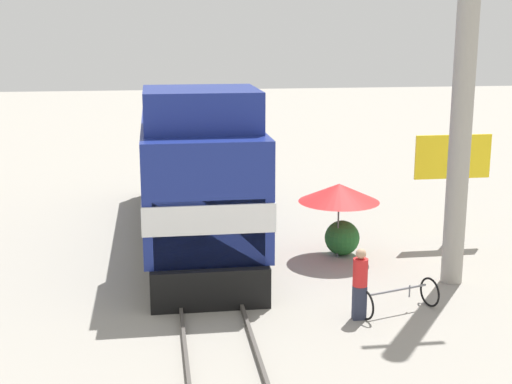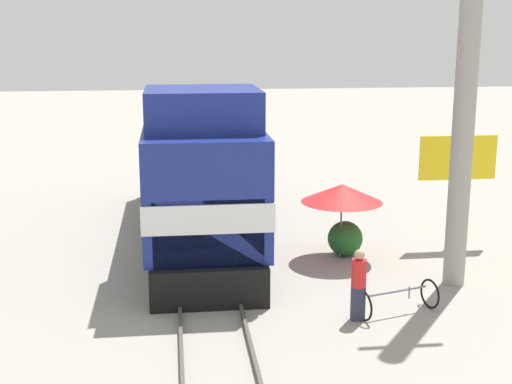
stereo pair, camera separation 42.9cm
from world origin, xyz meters
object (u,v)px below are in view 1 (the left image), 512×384
object	(u,v)px
billboard_sign	(453,162)
bicycle	(398,298)
locomotive	(194,173)
utility_pole	(465,68)
person_bystander	(360,281)
vendor_umbrella	(339,193)

from	to	relation	value
billboard_sign	bicycle	size ratio (longest dim) A/B	1.67
locomotive	utility_pole	xyz separation A→B (m)	(6.42, -4.90, 3.43)
locomotive	utility_pole	bearing A→B (deg)	-37.34
person_bystander	bicycle	size ratio (longest dim) A/B	0.83
person_bystander	utility_pole	bearing A→B (deg)	33.45
utility_pole	bicycle	distance (m)	5.89
locomotive	bicycle	distance (m)	8.18
person_bystander	bicycle	xyz separation A→B (m)	(1.01, 0.24, -0.55)
billboard_sign	person_bystander	distance (m)	7.16
locomotive	billboard_sign	size ratio (longest dim) A/B	3.81
locomotive	person_bystander	world-z (taller)	locomotive
vendor_umbrella	person_bystander	size ratio (longest dim) A/B	1.38
locomotive	vendor_umbrella	bearing A→B (deg)	-32.28
locomotive	billboard_sign	world-z (taller)	locomotive
utility_pole	bicycle	size ratio (longest dim) A/B	5.47
utility_pole	vendor_umbrella	bearing A→B (deg)	135.72
utility_pole	bicycle	xyz separation A→B (m)	(-2.10, -1.82, -5.20)
locomotive	person_bystander	distance (m)	7.80
billboard_sign	person_bystander	xyz separation A→B (m)	(-4.43, -5.39, -1.63)
person_bystander	vendor_umbrella	bearing A→B (deg)	81.64
vendor_umbrella	billboard_sign	world-z (taller)	billboard_sign
billboard_sign	bicycle	distance (m)	6.56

